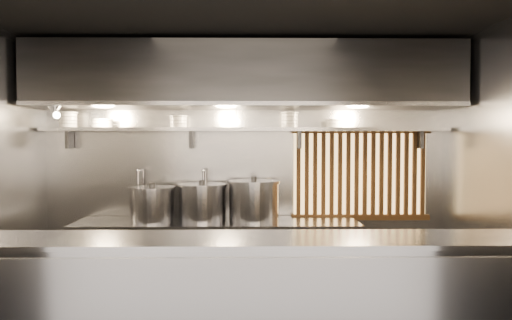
{
  "coord_description": "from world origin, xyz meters",
  "views": [
    {
      "loc": [
        0.04,
        -4.16,
        1.76
      ],
      "look_at": [
        0.11,
        0.55,
        1.57
      ],
      "focal_mm": 35.0,
      "sensor_mm": 36.0,
      "label": 1
    }
  ],
  "objects_px": {
    "heat_lamp": "(55,109)",
    "stock_pot_mid": "(202,202)",
    "stock_pot_left": "(152,204)",
    "stock_pot_right": "(254,200)",
    "pendant_bulb": "(236,122)"
  },
  "relations": [
    {
      "from": "heat_lamp",
      "to": "stock_pot_right",
      "type": "distance_m",
      "value": 2.23
    },
    {
      "from": "pendant_bulb",
      "to": "heat_lamp",
      "type": "bearing_deg",
      "value": -169.0
    },
    {
      "from": "heat_lamp",
      "to": "stock_pot_left",
      "type": "relative_size",
      "value": 0.59
    },
    {
      "from": "stock_pot_right",
      "to": "pendant_bulb",
      "type": "bearing_deg",
      "value": 171.28
    },
    {
      "from": "heat_lamp",
      "to": "stock_pot_left",
      "type": "bearing_deg",
      "value": 15.06
    },
    {
      "from": "stock_pot_left",
      "to": "stock_pot_mid",
      "type": "bearing_deg",
      "value": 7.95
    },
    {
      "from": "pendant_bulb",
      "to": "stock_pot_mid",
      "type": "distance_m",
      "value": 0.94
    },
    {
      "from": "pendant_bulb",
      "to": "stock_pot_right",
      "type": "xyz_separation_m",
      "value": [
        0.19,
        -0.03,
        -0.85
      ]
    },
    {
      "from": "heat_lamp",
      "to": "stock_pot_mid",
      "type": "relative_size",
      "value": 0.59
    },
    {
      "from": "stock_pot_left",
      "to": "stock_pot_right",
      "type": "distance_m",
      "value": 1.08
    },
    {
      "from": "heat_lamp",
      "to": "stock_pot_right",
      "type": "height_order",
      "value": "heat_lamp"
    },
    {
      "from": "stock_pot_left",
      "to": "pendant_bulb",
      "type": "bearing_deg",
      "value": 6.71
    },
    {
      "from": "stock_pot_mid",
      "to": "heat_lamp",
      "type": "bearing_deg",
      "value": -167.48
    },
    {
      "from": "heat_lamp",
      "to": "pendant_bulb",
      "type": "relative_size",
      "value": 1.87
    },
    {
      "from": "stock_pot_mid",
      "to": "pendant_bulb",
      "type": "bearing_deg",
      "value": 4.91
    }
  ]
}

